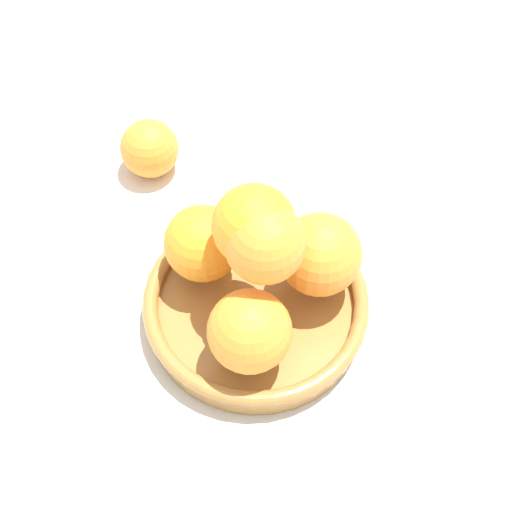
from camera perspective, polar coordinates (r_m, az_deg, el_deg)
name	(u,v)px	position (r m, az deg, el deg)	size (l,w,h in m)	color
ground_plane	(256,315)	(0.74, 0.00, -4.72)	(4.00, 4.00, 0.00)	silver
fruit_bowl	(256,305)	(0.73, 0.00, -3.97)	(0.23, 0.23, 0.04)	#A57238
orange_pile	(261,260)	(0.66, 0.38, -0.36)	(0.19, 0.18, 0.14)	orange
stray_orange	(150,148)	(0.84, -8.51, 8.50)	(0.07, 0.07, 0.07)	orange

